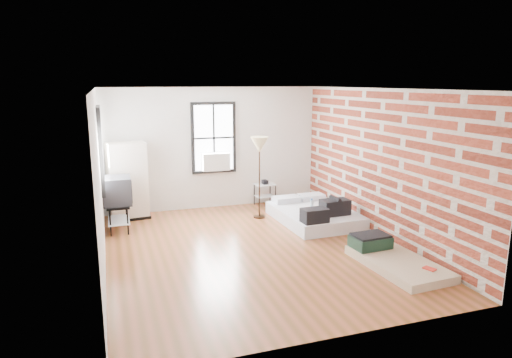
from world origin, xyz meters
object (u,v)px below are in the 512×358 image
object	(u,v)px
side_table	(265,189)
tv_stand	(117,192)
mattress_bare	(391,258)
wardrobe	(128,181)
mattress_main	(315,214)
floor_lamp	(259,149)

from	to	relation	value
side_table	tv_stand	distance (m)	3.51
tv_stand	mattress_bare	bearing A→B (deg)	-37.13
side_table	tv_stand	xyz separation A→B (m)	(-3.38, -0.85, 0.37)
wardrobe	mattress_main	bearing A→B (deg)	-29.74
floor_lamp	tv_stand	distance (m)	3.03
wardrobe	tv_stand	xyz separation A→B (m)	(-0.24, -0.78, -0.04)
mattress_bare	wardrobe	world-z (taller)	wardrobe
mattress_bare	side_table	distance (m)	4.13
mattress_main	wardrobe	size ratio (longest dim) A/B	1.22
tv_stand	mattress_main	bearing A→B (deg)	-9.57
mattress_bare	side_table	size ratio (longest dim) A/B	2.82
mattress_main	wardrobe	bearing A→B (deg)	156.08
mattress_main	side_table	xyz separation A→B (m)	(-0.58, 1.56, 0.24)
floor_lamp	tv_stand	bearing A→B (deg)	179.31
mattress_main	floor_lamp	size ratio (longest dim) A/B	1.15
wardrobe	mattress_bare	bearing A→B (deg)	-53.49
wardrobe	floor_lamp	xyz separation A→B (m)	(2.71, -0.82, 0.70)
side_table	tv_stand	world-z (taller)	tv_stand
mattress_bare	floor_lamp	bearing A→B (deg)	107.25
mattress_main	tv_stand	size ratio (longest dim) A/B	1.87
floor_lamp	tv_stand	size ratio (longest dim) A/B	1.63
mattress_main	floor_lamp	xyz separation A→B (m)	(-1.02, 0.67, 1.35)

